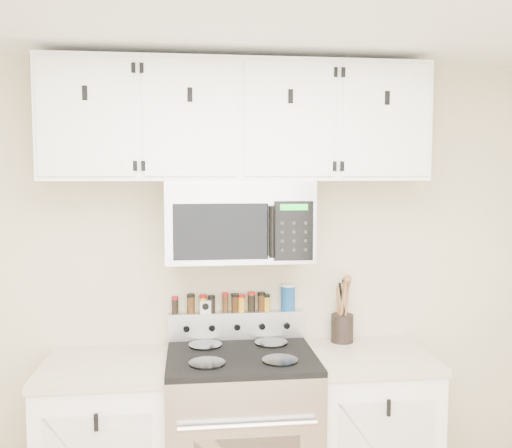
# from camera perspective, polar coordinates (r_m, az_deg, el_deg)

# --- Properties ---
(back_wall) EXTENTS (3.50, 0.01, 2.50)m
(back_wall) POSITION_cam_1_polar(r_m,az_deg,el_deg) (3.26, -2.04, -6.05)
(back_wall) COLOR #BFAF8F
(back_wall) RESTS_ON floor
(range) EXTENTS (0.76, 0.65, 1.10)m
(range) POSITION_cam_1_polar(r_m,az_deg,el_deg) (3.20, -1.49, -20.72)
(range) COLOR #B7B7BA
(range) RESTS_ON floor
(base_cabinet_right) EXTENTS (0.64, 0.62, 0.92)m
(base_cabinet_right) POSITION_cam_1_polar(r_m,az_deg,el_deg) (3.35, 11.06, -20.00)
(base_cabinet_right) COLOR white
(base_cabinet_right) RESTS_ON floor
(microwave) EXTENTS (0.76, 0.44, 0.42)m
(microwave) POSITION_cam_1_polar(r_m,az_deg,el_deg) (3.02, -1.76, 0.36)
(microwave) COLOR #9E9EA3
(microwave) RESTS_ON back_wall
(upper_cabinets) EXTENTS (2.00, 0.35, 0.62)m
(upper_cabinets) POSITION_cam_1_polar(r_m,az_deg,el_deg) (3.04, -1.83, 10.21)
(upper_cabinets) COLOR white
(upper_cabinets) RESTS_ON back_wall
(utensil_crock) EXTENTS (0.13, 0.13, 0.37)m
(utensil_crock) POSITION_cam_1_polar(r_m,az_deg,el_deg) (3.33, 8.62, -10.04)
(utensil_crock) COLOR black
(utensil_crock) RESTS_ON base_cabinet_right
(kitchen_timer) EXTENTS (0.06, 0.05, 0.07)m
(kitchen_timer) POSITION_cam_1_polar(r_m,az_deg,el_deg) (3.24, -5.09, -8.20)
(kitchen_timer) COLOR silver
(kitchen_timer) RESTS_ON range
(salt_canister) EXTENTS (0.08, 0.08, 0.15)m
(salt_canister) POSITION_cam_1_polar(r_m,az_deg,el_deg) (3.27, 3.21, -7.33)
(salt_canister) COLOR #14498E
(salt_canister) RESTS_ON range
(spice_jar_0) EXTENTS (0.04, 0.04, 0.10)m
(spice_jar_0) POSITION_cam_1_polar(r_m,az_deg,el_deg) (3.23, -8.10, -8.01)
(spice_jar_0) COLOR black
(spice_jar_0) RESTS_ON range
(spice_jar_1) EXTENTS (0.04, 0.04, 0.11)m
(spice_jar_1) POSITION_cam_1_polar(r_m,az_deg,el_deg) (3.23, -6.56, -7.92)
(spice_jar_1) COLOR black
(spice_jar_1) RESTS_ON range
(spice_jar_2) EXTENTS (0.05, 0.05, 0.11)m
(spice_jar_2) POSITION_cam_1_polar(r_m,az_deg,el_deg) (3.23, -6.53, -7.90)
(spice_jar_2) COLOR #462A10
(spice_jar_2) RESTS_ON range
(spice_jar_3) EXTENTS (0.04, 0.04, 0.10)m
(spice_jar_3) POSITION_cam_1_polar(r_m,az_deg,el_deg) (3.23, -5.31, -7.94)
(spice_jar_3) COLOR orange
(spice_jar_3) RESTS_ON range
(spice_jar_4) EXTENTS (0.04, 0.04, 0.10)m
(spice_jar_4) POSITION_cam_1_polar(r_m,az_deg,el_deg) (3.23, -4.47, -7.97)
(spice_jar_4) COLOR black
(spice_jar_4) RESTS_ON range
(spice_jar_5) EXTENTS (0.04, 0.04, 0.11)m
(spice_jar_5) POSITION_cam_1_polar(r_m,az_deg,el_deg) (3.24, -3.09, -7.82)
(spice_jar_5) COLOR #442A10
(spice_jar_5) RESTS_ON range
(spice_jar_6) EXTENTS (0.05, 0.05, 0.10)m
(spice_jar_6) POSITION_cam_1_polar(r_m,az_deg,el_deg) (3.24, -2.11, -7.86)
(spice_jar_6) COLOR #38200D
(spice_jar_6) RESTS_ON range
(spice_jar_7) EXTENTS (0.04, 0.04, 0.10)m
(spice_jar_7) POSITION_cam_1_polar(r_m,az_deg,el_deg) (3.24, -1.47, -7.90)
(spice_jar_7) COLOR orange
(spice_jar_7) RESTS_ON range
(spice_jar_8) EXTENTS (0.04, 0.04, 0.11)m
(spice_jar_8) POSITION_cam_1_polar(r_m,az_deg,el_deg) (3.25, -0.45, -7.77)
(spice_jar_8) COLOR black
(spice_jar_8) RESTS_ON range
(spice_jar_9) EXTENTS (0.04, 0.04, 0.11)m
(spice_jar_9) POSITION_cam_1_polar(r_m,az_deg,el_deg) (3.26, 0.55, -7.76)
(spice_jar_9) COLOR #422410
(spice_jar_9) RESTS_ON range
(spice_jar_10) EXTENTS (0.04, 0.04, 0.10)m
(spice_jar_10) POSITION_cam_1_polar(r_m,az_deg,el_deg) (3.26, 1.07, -7.85)
(spice_jar_10) COLOR gold
(spice_jar_10) RESTS_ON range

